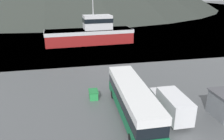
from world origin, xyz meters
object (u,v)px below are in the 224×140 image
object	(u,v)px
tour_bus	(132,99)
fishing_boat	(91,33)
storage_bin	(93,94)
delivery_van	(171,104)

from	to	relation	value
tour_bus	fishing_boat	size ratio (longest dim) A/B	0.58
storage_bin	tour_bus	bearing A→B (deg)	-52.86
fishing_boat	storage_bin	distance (m)	27.10
tour_bus	storage_bin	size ratio (longest dim) A/B	8.44
storage_bin	fishing_boat	bearing A→B (deg)	84.03
delivery_van	storage_bin	bearing A→B (deg)	145.27
delivery_van	tour_bus	bearing A→B (deg)	170.19
tour_bus	fishing_boat	distance (m)	31.19
tour_bus	delivery_van	world-z (taller)	tour_bus
delivery_van	fishing_boat	distance (m)	32.17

